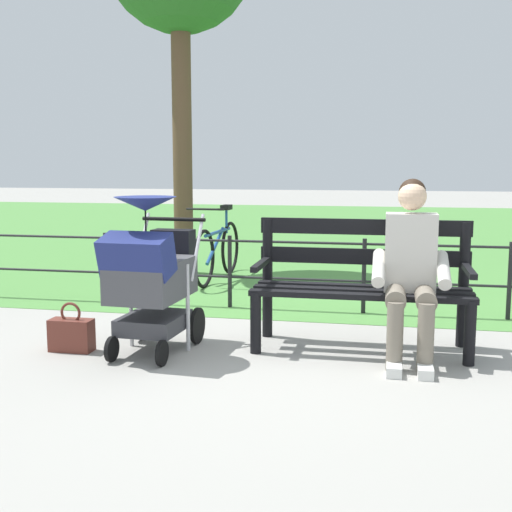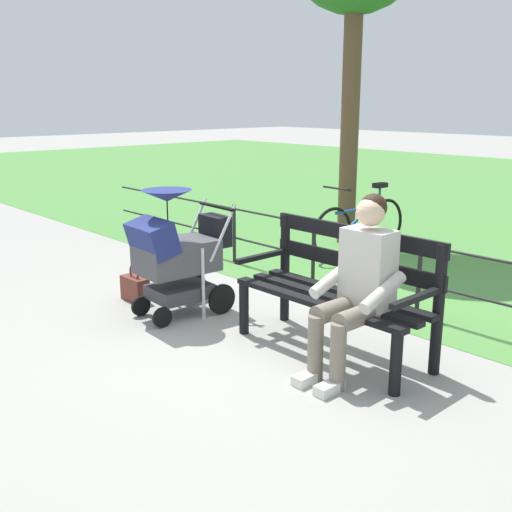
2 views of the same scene
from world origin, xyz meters
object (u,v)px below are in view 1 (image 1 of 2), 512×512
at_px(person_on_bench, 411,265).
at_px(stroller, 151,273).
at_px(handbag, 71,334).
at_px(bicycle, 218,250).
at_px(park_bench, 362,279).

relative_size(person_on_bench, stroller, 1.11).
distance_m(person_on_bench, handbag, 2.52).
xyz_separation_m(handbag, bicycle, (-0.31, -3.09, 0.24)).
xyz_separation_m(park_bench, person_on_bench, (-0.34, 0.22, 0.15)).
xyz_separation_m(person_on_bench, stroller, (1.84, 0.24, -0.08)).
bearing_deg(park_bench, stroller, 17.26).
height_order(stroller, bicycle, stroller).
xyz_separation_m(park_bench, bicycle, (1.79, -2.56, -0.16)).
bearing_deg(park_bench, person_on_bench, 147.00).
xyz_separation_m(park_bench, stroller, (1.49, 0.46, 0.07)).
bearing_deg(park_bench, handbag, 14.39).
bearing_deg(stroller, handbag, 7.05).
bearing_deg(handbag, bicycle, -95.70).
xyz_separation_m(person_on_bench, handbag, (2.44, 0.32, -0.55)).
height_order(stroller, handbag, stroller).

